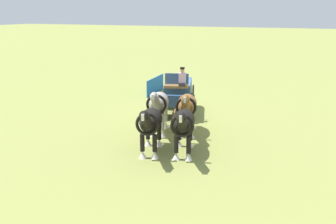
# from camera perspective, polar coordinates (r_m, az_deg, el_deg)

# --- Properties ---
(ground_plane) EXTENTS (220.00, 220.00, 0.00)m
(ground_plane) POSITION_cam_1_polar(r_m,az_deg,el_deg) (21.25, 1.56, -0.09)
(ground_plane) COLOR olive
(show_wagon) EXTENTS (5.75, 2.59, 2.78)m
(show_wagon) POSITION_cam_1_polar(r_m,az_deg,el_deg) (20.83, 1.57, 3.04)
(show_wagon) COLOR #2D4C7A
(show_wagon) RESTS_ON ground
(draft_horse_rear_near) EXTENTS (3.03, 1.45, 2.18)m
(draft_horse_rear_near) POSITION_cam_1_polar(r_m,az_deg,el_deg) (17.29, 2.85, 0.87)
(draft_horse_rear_near) COLOR brown
(draft_horse_rear_near) RESTS_ON ground
(draft_horse_rear_off) EXTENTS (2.95, 1.43, 2.25)m
(draft_horse_rear_off) POSITION_cam_1_polar(r_m,az_deg,el_deg) (17.39, -1.43, 1.17)
(draft_horse_rear_off) COLOR #9E998E
(draft_horse_rear_off) RESTS_ON ground
(draft_horse_lead_near) EXTENTS (3.07, 1.44, 2.13)m
(draft_horse_lead_near) POSITION_cam_1_polar(r_m,az_deg,el_deg) (14.79, 2.33, -1.73)
(draft_horse_lead_near) COLOR black
(draft_horse_lead_near) RESTS_ON ground
(draft_horse_lead_off) EXTENTS (3.00, 1.43, 2.14)m
(draft_horse_lead_off) POSITION_cam_1_polar(r_m,az_deg,el_deg) (14.92, -2.66, -1.55)
(draft_horse_lead_off) COLOR black
(draft_horse_lead_off) RESTS_ON ground
(sponsor_banner) EXTENTS (3.19, 0.31, 1.10)m
(sponsor_banner) POSITION_cam_1_polar(r_m,az_deg,el_deg) (26.19, -1.90, 4.03)
(sponsor_banner) COLOR #1959B2
(sponsor_banner) RESTS_ON ground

